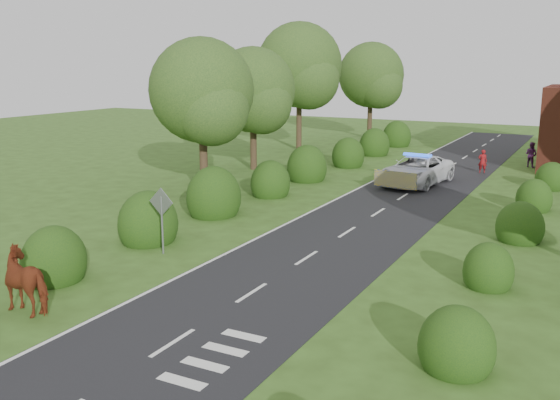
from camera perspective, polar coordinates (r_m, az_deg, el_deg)
The scene contains 14 objects.
ground at distance 19.63m, azimuth -2.62°, elevation -8.52°, with size 120.00×120.00×0.00m, color #324D1A.
road at distance 32.92m, azimuth 10.65°, elevation -0.05°, with size 6.00×70.00×0.02m, color black.
road_markings at distance 31.51m, azimuth 6.75°, elevation -0.45°, with size 4.96×70.00×0.01m.
hedgerow_left at distance 32.32m, azimuth -2.16°, elevation 1.27°, with size 2.75×50.41×3.00m.
hedgerow_right at distance 27.90m, azimuth 21.37°, elevation -1.82°, with size 2.10×45.78×2.10m.
tree_left_a at distance 33.62m, azimuth -6.94°, elevation 9.51°, with size 5.74×5.60×8.38m.
tree_left_b at distance 41.20m, azimuth -2.28°, elevation 9.71°, with size 5.74×5.60×8.07m.
tree_left_c at distance 50.65m, azimuth 2.01°, elevation 11.91°, with size 6.97×6.80×10.22m.
tree_left_d at distance 58.98m, azimuth 8.52°, elevation 11.00°, with size 6.15×6.00×8.89m.
road_sign at distance 23.45m, azimuth -10.78°, elevation -1.00°, with size 1.06×0.08×2.53m.
cow at distance 19.49m, azimuth -21.86°, elevation -7.18°, with size 1.16×2.19×1.55m, color #5D2111.
police_van at distance 37.43m, azimuth 12.38°, elevation 2.67°, with size 3.46×6.34×1.82m.
pedestrian_red at distance 42.49m, azimuth 18.03°, elevation 3.39°, with size 0.56×0.37×1.53m, color maroon.
pedestrian_purple at distance 45.97m, azimuth 21.98°, elevation 3.87°, with size 0.84×0.65×1.73m, color #5D2562.
Camera 1 is at (9.29, -15.79, 7.03)m, focal length 40.00 mm.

